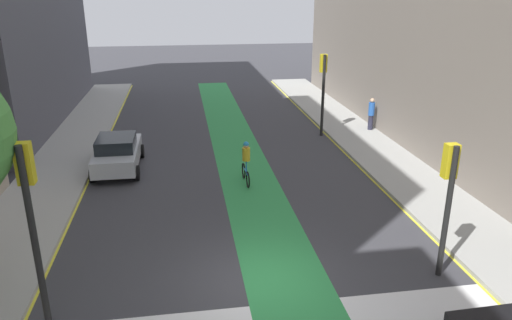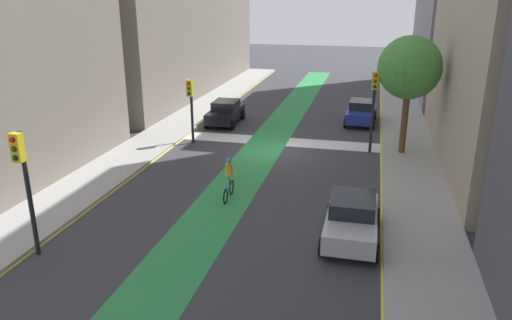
{
  "view_description": "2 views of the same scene",
  "coord_description": "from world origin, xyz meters",
  "px_view_note": "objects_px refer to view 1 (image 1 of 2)",
  "views": [
    {
      "loc": [
        -1.87,
        -11.36,
        7.7
      ],
      "look_at": [
        0.88,
        6.23,
        1.33
      ],
      "focal_mm": 33.77,
      "sensor_mm": 36.0,
      "label": 1
    },
    {
      "loc": [
        -5.2,
        26.32,
        8.62
      ],
      "look_at": [
        -0.57,
        6.89,
        1.8
      ],
      "focal_mm": 34.47,
      "sensor_mm": 36.0,
      "label": 2
    }
  ],
  "objects_px": {
    "traffic_signal_near_right": "(449,185)",
    "car_silver_left_far": "(118,153)",
    "traffic_signal_near_left": "(30,203)",
    "pedestrian_sidewalk_right_a": "(371,114)",
    "cyclist_in_lane": "(246,162)",
    "traffic_signal_far_right": "(323,79)"
  },
  "relations": [
    {
      "from": "pedestrian_sidewalk_right_a",
      "to": "traffic_signal_near_right",
      "type": "bearing_deg",
      "value": -104.03
    },
    {
      "from": "cyclist_in_lane",
      "to": "pedestrian_sidewalk_right_a",
      "type": "height_order",
      "value": "pedestrian_sidewalk_right_a"
    },
    {
      "from": "cyclist_in_lane",
      "to": "traffic_signal_near_right",
      "type": "bearing_deg",
      "value": -58.93
    },
    {
      "from": "cyclist_in_lane",
      "to": "pedestrian_sidewalk_right_a",
      "type": "bearing_deg",
      "value": 39.16
    },
    {
      "from": "traffic_signal_near_right",
      "to": "traffic_signal_far_right",
      "type": "relative_size",
      "value": 0.87
    },
    {
      "from": "traffic_signal_near_right",
      "to": "traffic_signal_near_left",
      "type": "bearing_deg",
      "value": -176.61
    },
    {
      "from": "traffic_signal_near_left",
      "to": "pedestrian_sidewalk_right_a",
      "type": "relative_size",
      "value": 2.56
    },
    {
      "from": "traffic_signal_near_left",
      "to": "car_silver_left_far",
      "type": "bearing_deg",
      "value": 87.32
    },
    {
      "from": "traffic_signal_near_left",
      "to": "car_silver_left_far",
      "type": "xyz_separation_m",
      "value": [
        0.5,
        10.61,
        -2.4
      ]
    },
    {
      "from": "traffic_signal_far_right",
      "to": "traffic_signal_near_left",
      "type": "bearing_deg",
      "value": -127.24
    },
    {
      "from": "traffic_signal_near_right",
      "to": "pedestrian_sidewalk_right_a",
      "type": "xyz_separation_m",
      "value": [
        3.49,
        13.97,
        -1.64
      ]
    },
    {
      "from": "cyclist_in_lane",
      "to": "traffic_signal_near_left",
      "type": "bearing_deg",
      "value": -126.27
    },
    {
      "from": "traffic_signal_near_right",
      "to": "cyclist_in_lane",
      "type": "relative_size",
      "value": 2.07
    },
    {
      "from": "pedestrian_sidewalk_right_a",
      "to": "cyclist_in_lane",
      "type": "bearing_deg",
      "value": -140.84
    },
    {
      "from": "traffic_signal_near_right",
      "to": "car_silver_left_far",
      "type": "relative_size",
      "value": 0.92
    },
    {
      "from": "traffic_signal_near_left",
      "to": "pedestrian_sidewalk_right_a",
      "type": "height_order",
      "value": "traffic_signal_near_left"
    },
    {
      "from": "cyclist_in_lane",
      "to": "pedestrian_sidewalk_right_a",
      "type": "relative_size",
      "value": 1.04
    },
    {
      "from": "car_silver_left_far",
      "to": "pedestrian_sidewalk_right_a",
      "type": "xyz_separation_m",
      "value": [
        13.43,
        3.98,
        0.27
      ]
    },
    {
      "from": "traffic_signal_near_right",
      "to": "car_silver_left_far",
      "type": "bearing_deg",
      "value": 134.82
    },
    {
      "from": "traffic_signal_near_right",
      "to": "pedestrian_sidewalk_right_a",
      "type": "distance_m",
      "value": 14.5
    },
    {
      "from": "pedestrian_sidewalk_right_a",
      "to": "traffic_signal_far_right",
      "type": "bearing_deg",
      "value": -177.6
    },
    {
      "from": "car_silver_left_far",
      "to": "pedestrian_sidewalk_right_a",
      "type": "bearing_deg",
      "value": 16.5
    }
  ]
}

